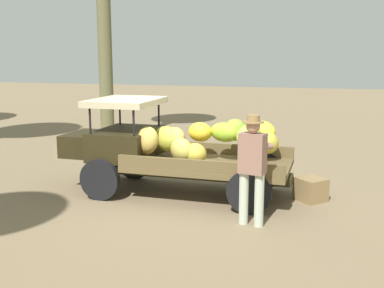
% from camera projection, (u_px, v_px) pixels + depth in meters
% --- Properties ---
extents(ground_plane, '(60.00, 60.00, 0.00)m').
position_uv_depth(ground_plane, '(173.00, 193.00, 9.28)').
color(ground_plane, '#7B674B').
extents(truck, '(4.51, 1.78, 1.83)m').
position_uv_depth(truck, '(167.00, 148.00, 9.16)').
color(truck, black).
rests_on(truck, ground).
extents(farmer, '(0.53, 0.49, 1.77)m').
position_uv_depth(farmer, '(252.00, 163.00, 7.38)').
color(farmer, '#B4BCA9').
rests_on(farmer, ground).
extents(wooden_crate, '(0.67, 0.67, 0.43)m').
position_uv_depth(wooden_crate, '(311.00, 189.00, 8.78)').
color(wooden_crate, olive).
rests_on(wooden_crate, ground).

